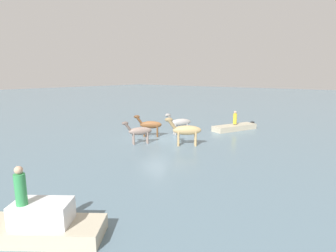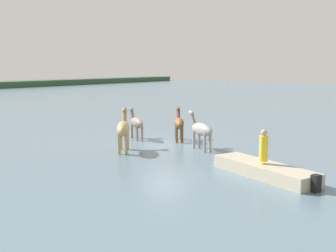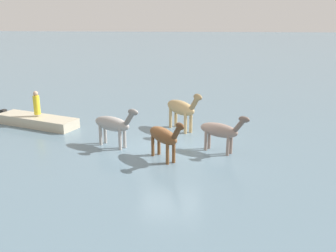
{
  "view_description": "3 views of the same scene",
  "coord_description": "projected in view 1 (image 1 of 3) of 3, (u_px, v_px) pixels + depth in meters",
  "views": [
    {
      "loc": [
        -13.58,
        15.82,
        4.96
      ],
      "look_at": [
        -0.52,
        -0.67,
        0.98
      ],
      "focal_mm": 29.01,
      "sensor_mm": 36.0,
      "label": 1
    },
    {
      "loc": [
        -17.36,
        -12.74,
        4.05
      ],
      "look_at": [
        0.76,
        0.39,
        0.8
      ],
      "focal_mm": 43.78,
      "sensor_mm": 36.0,
      "label": 2
    },
    {
      "loc": [
        15.25,
        0.89,
        5.67
      ],
      "look_at": [
        0.19,
        -0.09,
        1.14
      ],
      "focal_mm": 41.82,
      "sensor_mm": 36.0,
      "label": 3
    }
  ],
  "objects": [
    {
      "name": "person_watcher_seated",
      "position": [
        20.0,
        187.0,
        7.9
      ],
      "size": [
        0.32,
        0.32,
        1.19
      ],
      "color": "#338C4C",
      "rests_on": "boat_dinghy_port"
    },
    {
      "name": "person_spotter_bow",
      "position": [
        235.0,
        118.0,
        24.49
      ],
      "size": [
        0.32,
        0.32,
        1.19
      ],
      "color": "yellow",
      "rests_on": "boat_tender_starboard"
    },
    {
      "name": "ground_plane",
      "position": [
        158.0,
        139.0,
        21.39
      ],
      "size": [
        177.54,
        177.54,
        0.0
      ],
      "primitive_type": "plane",
      "color": "slate"
    },
    {
      "name": "boat_dinghy_port",
      "position": [
        29.0,
        228.0,
        8.35
      ],
      "size": [
        4.63,
        3.93,
        1.34
      ],
      "rotation": [
        0.0,
        0.0,
        3.78
      ],
      "color": "#B7AD93",
      "rests_on": "ground_plane"
    },
    {
      "name": "boat_tender_starboard",
      "position": [
        235.0,
        128.0,
        24.73
      ],
      "size": [
        2.74,
        4.55,
        0.73
      ],
      "rotation": [
        0.0,
        0.0,
        1.2
      ],
      "color": "#B7AD93",
      "rests_on": "ground_plane"
    },
    {
      "name": "horse_rear_stallion",
      "position": [
        139.0,
        131.0,
        19.66
      ],
      "size": [
        1.47,
        2.02,
        1.7
      ],
      "rotation": [
        0.0,
        0.0,
        1.0
      ],
      "color": "gray",
      "rests_on": "ground_plane"
    },
    {
      "name": "horse_dun_straggler",
      "position": [
        180.0,
        123.0,
        22.85
      ],
      "size": [
        1.49,
        2.21,
        1.82
      ],
      "rotation": [
        0.0,
        0.0,
        1.05
      ],
      "color": "#9E9993",
      "rests_on": "ground_plane"
    },
    {
      "name": "horse_pinto_flank",
      "position": [
        150.0,
        125.0,
        21.96
      ],
      "size": [
        2.02,
        1.65,
        1.76
      ],
      "rotation": [
        0.0,
        0.0,
        0.65
      ],
      "color": "brown",
      "rests_on": "ground_plane"
    },
    {
      "name": "horse_gray_outer",
      "position": [
        186.0,
        130.0,
        19.12
      ],
      "size": [
        2.27,
        1.93,
        2.02
      ],
      "rotation": [
        0.0,
        0.0,
        0.67
      ],
      "color": "tan",
      "rests_on": "ground_plane"
    }
  ]
}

